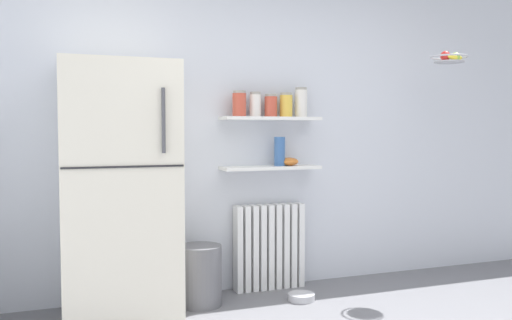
# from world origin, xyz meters

# --- Properties ---
(back_wall) EXTENTS (7.04, 0.10, 2.60)m
(back_wall) POSITION_xyz_m (0.00, 2.05, 1.30)
(back_wall) COLOR silver
(back_wall) RESTS_ON ground_plane
(refrigerator) EXTENTS (0.74, 0.75, 1.71)m
(refrigerator) POSITION_xyz_m (-1.22, 1.64, 0.85)
(refrigerator) COLOR silver
(refrigerator) RESTS_ON ground_plane
(radiator) EXTENTS (0.57, 0.12, 0.68)m
(radiator) POSITION_xyz_m (-0.02, 1.92, 0.34)
(radiator) COLOR white
(radiator) RESTS_ON ground_plane
(wall_shelf_lower) EXTENTS (0.79, 0.22, 0.02)m
(wall_shelf_lower) POSITION_xyz_m (-0.02, 1.89, 0.97)
(wall_shelf_lower) COLOR white
(wall_shelf_upper) EXTENTS (0.79, 0.22, 0.02)m
(wall_shelf_upper) POSITION_xyz_m (-0.02, 1.89, 1.36)
(wall_shelf_upper) COLOR white
(storage_jar_0) EXTENTS (0.11, 0.11, 0.20)m
(storage_jar_0) POSITION_xyz_m (-0.28, 1.89, 1.47)
(storage_jar_0) COLOR #C64C38
(storage_jar_0) RESTS_ON wall_shelf_upper
(storage_jar_1) EXTENTS (0.09, 0.09, 0.19)m
(storage_jar_1) POSITION_xyz_m (-0.15, 1.89, 1.46)
(storage_jar_1) COLOR silver
(storage_jar_1) RESTS_ON wall_shelf_upper
(storage_jar_2) EXTENTS (0.10, 0.10, 0.18)m
(storage_jar_2) POSITION_xyz_m (-0.02, 1.89, 1.46)
(storage_jar_2) COLOR #C64C38
(storage_jar_2) RESTS_ON wall_shelf_upper
(storage_jar_3) EXTENTS (0.10, 0.10, 0.19)m
(storage_jar_3) POSITION_xyz_m (0.11, 1.89, 1.46)
(storage_jar_3) COLOR yellow
(storage_jar_3) RESTS_ON wall_shelf_upper
(storage_jar_4) EXTENTS (0.10, 0.10, 0.24)m
(storage_jar_4) POSITION_xyz_m (0.24, 1.89, 1.49)
(storage_jar_4) COLOR silver
(storage_jar_4) RESTS_ON wall_shelf_upper
(vase) EXTENTS (0.09, 0.09, 0.23)m
(vase) POSITION_xyz_m (0.05, 1.89, 1.10)
(vase) COLOR #38609E
(vase) RESTS_ON wall_shelf_lower
(shelf_bowl) EXTENTS (0.14, 0.14, 0.06)m
(shelf_bowl) POSITION_xyz_m (0.14, 1.89, 1.02)
(shelf_bowl) COLOR orange
(shelf_bowl) RESTS_ON wall_shelf_lower
(trash_bin) EXTENTS (0.31, 0.31, 0.43)m
(trash_bin) POSITION_xyz_m (-0.64, 1.71, 0.22)
(trash_bin) COLOR slate
(trash_bin) RESTS_ON ground_plane
(pet_food_bowl) EXTENTS (0.20, 0.20, 0.05)m
(pet_food_bowl) POSITION_xyz_m (0.09, 1.55, 0.03)
(pet_food_bowl) COLOR #B7B7BC
(pet_food_bowl) RESTS_ON ground_plane
(hanging_fruit_basket) EXTENTS (0.29, 0.29, 0.09)m
(hanging_fruit_basket) POSITION_xyz_m (1.33, 1.47, 1.84)
(hanging_fruit_basket) COLOR #B2B2B7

